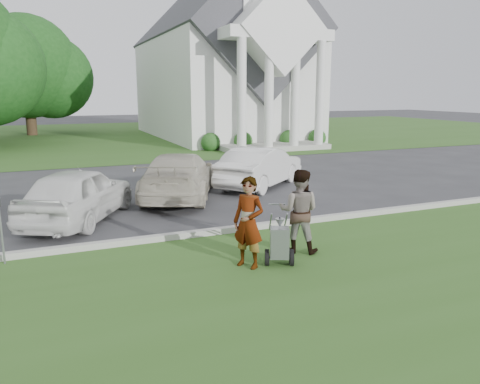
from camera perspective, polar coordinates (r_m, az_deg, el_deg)
ground at (r=10.35m, az=-3.87°, el=-6.27°), size 120.00×120.00×0.00m
grass_strip at (r=7.76m, az=3.48°, el=-12.71°), size 80.00×7.00×0.01m
church_lawn at (r=36.59m, az=-17.75°, el=6.46°), size 80.00×30.00×0.01m
curb at (r=10.83m, az=-4.82°, el=-5.04°), size 80.00×0.18×0.15m
church at (r=34.72m, az=-2.21°, el=16.55°), size 9.19×19.00×24.10m
tree_back at (r=39.34m, az=-24.60°, el=13.20°), size 9.61×7.60×8.89m
striping_cart at (r=8.98m, az=4.83°, el=-6.29°), size 0.84×1.17×1.01m
person_left at (r=8.73m, az=1.04°, el=-3.84°), size 0.70×0.75×1.73m
person_right at (r=9.64m, az=7.19°, el=-2.39°), size 1.06×1.03×1.73m
parking_meter_near at (r=9.96m, az=-27.18°, el=-3.36°), size 0.10×0.09×1.33m
car_b at (r=12.64m, az=-19.11°, el=-0.22°), size 3.47×4.44×1.41m
car_c at (r=14.73m, az=-7.41°, el=2.03°), size 3.78×5.25×1.41m
car_d at (r=16.37m, az=2.51°, el=3.11°), size 4.20×3.85×1.40m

